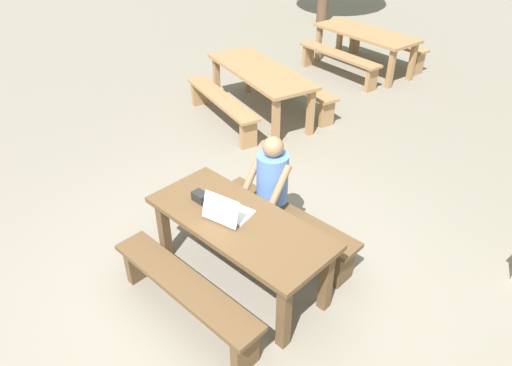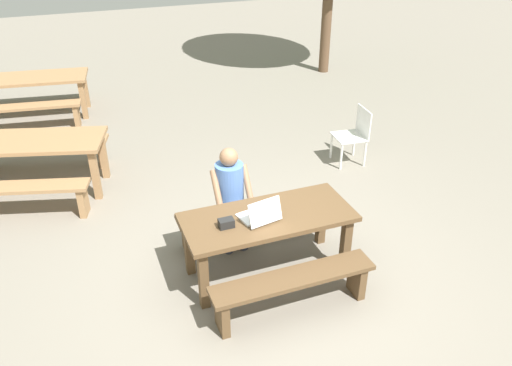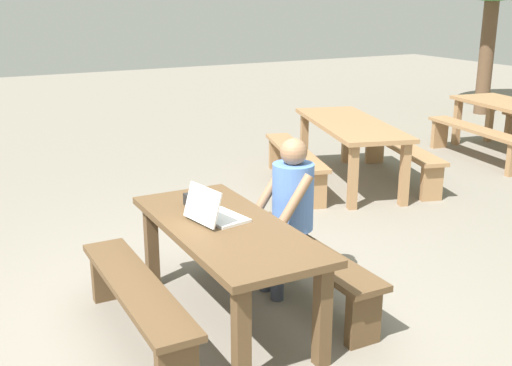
{
  "view_description": "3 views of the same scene",
  "coord_description": "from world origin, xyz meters",
  "px_view_note": "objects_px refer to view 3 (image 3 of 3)",
  "views": [
    {
      "loc": [
        2.36,
        -2.24,
        3.28
      ],
      "look_at": [
        -0.03,
        0.25,
        0.97
      ],
      "focal_mm": 33.1,
      "sensor_mm": 36.0,
      "label": 1
    },
    {
      "loc": [
        -1.66,
        -4.0,
        3.57
      ],
      "look_at": [
        -0.03,
        0.25,
        0.97
      ],
      "focal_mm": 35.76,
      "sensor_mm": 36.0,
      "label": 2
    },
    {
      "loc": [
        3.64,
        -1.71,
        2.23
      ],
      "look_at": [
        -0.03,
        0.25,
        0.97
      ],
      "focal_mm": 44.34,
      "sensor_mm": 36.0,
      "label": 3
    }
  ],
  "objects_px": {
    "laptop": "(214,212)",
    "person_seated": "(289,204)",
    "small_pouch": "(193,201)",
    "picnic_table_rear": "(350,131)",
    "picnic_table_front": "(226,240)"
  },
  "relations": [
    {
      "from": "picnic_table_front",
      "to": "small_pouch",
      "type": "bearing_deg",
      "value": -174.04
    },
    {
      "from": "small_pouch",
      "to": "person_seated",
      "type": "relative_size",
      "value": 0.12
    },
    {
      "from": "small_pouch",
      "to": "picnic_table_rear",
      "type": "relative_size",
      "value": 0.07
    },
    {
      "from": "laptop",
      "to": "person_seated",
      "type": "relative_size",
      "value": 0.34
    },
    {
      "from": "small_pouch",
      "to": "picnic_table_rear",
      "type": "xyz_separation_m",
      "value": [
        -1.9,
        2.81,
        -0.12
      ]
    },
    {
      "from": "small_pouch",
      "to": "picnic_table_rear",
      "type": "bearing_deg",
      "value": 124.07
    },
    {
      "from": "laptop",
      "to": "picnic_table_rear",
      "type": "relative_size",
      "value": 0.19
    },
    {
      "from": "small_pouch",
      "to": "person_seated",
      "type": "distance_m",
      "value": 0.71
    },
    {
      "from": "person_seated",
      "to": "picnic_table_front",
      "type": "bearing_deg",
      "value": -72.38
    },
    {
      "from": "laptop",
      "to": "person_seated",
      "type": "bearing_deg",
      "value": -92.93
    },
    {
      "from": "small_pouch",
      "to": "person_seated",
      "type": "xyz_separation_m",
      "value": [
        0.27,
        0.66,
        -0.06
      ]
    },
    {
      "from": "laptop",
      "to": "picnic_table_front",
      "type": "bearing_deg",
      "value": -169.68
    },
    {
      "from": "picnic_table_rear",
      "to": "person_seated",
      "type": "bearing_deg",
      "value": -28.51
    },
    {
      "from": "laptop",
      "to": "person_seated",
      "type": "height_order",
      "value": "person_seated"
    },
    {
      "from": "picnic_table_front",
      "to": "laptop",
      "type": "bearing_deg",
      "value": -158.77
    }
  ]
}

